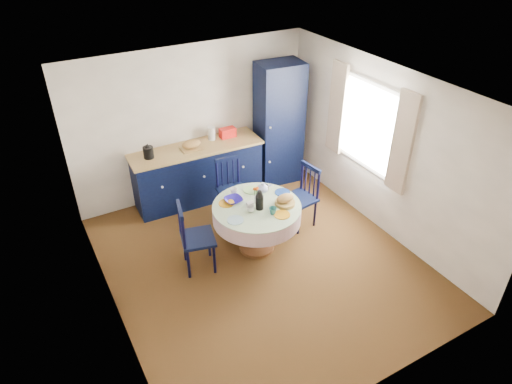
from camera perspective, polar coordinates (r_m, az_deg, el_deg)
floor at (r=6.48m, az=0.72°, el=-8.70°), size 4.50×4.50×0.00m
ceiling at (r=5.18m, az=0.92°, el=12.50°), size 4.50×4.50×0.00m
wall_back at (r=7.53m, az=-7.92°, el=8.64°), size 4.00×0.02×2.50m
wall_left at (r=5.20m, az=-18.71°, el=-5.12°), size 0.02×4.50×2.50m
wall_right at (r=6.83m, az=15.53°, el=5.06°), size 0.02×4.50×2.50m
window at (r=6.87m, az=13.89°, el=8.05°), size 0.10×1.74×1.45m
kitchen_counter at (r=7.60m, az=-7.35°, el=2.50°), size 2.17×0.76×1.20m
pantry_cabinet at (r=7.86m, az=2.87°, el=8.47°), size 0.79×0.60×2.12m
dining_table at (r=6.34m, az=0.18°, el=-2.62°), size 1.23×1.23×1.02m
chair_left at (r=6.13m, az=-7.71°, el=-5.60°), size 0.53×0.55×1.02m
chair_far at (r=7.10m, az=-3.07°, el=0.45°), size 0.47×0.45×0.99m
chair_right at (r=6.94m, az=5.76°, el=-0.53°), size 0.48×0.49×0.99m
mug_a at (r=6.13m, az=-0.72°, el=-2.12°), size 0.11×0.11×0.09m
mug_b at (r=6.09m, az=2.12°, el=-2.37°), size 0.10×0.10×0.10m
mug_c at (r=6.55m, az=1.09°, el=0.45°), size 0.12×0.12×0.10m
mug_d at (r=6.48m, az=-2.78°, el=0.04°), size 0.11×0.11×0.10m
cobalt_bowl at (r=6.34m, az=-2.83°, el=-1.02°), size 0.24×0.24×0.06m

